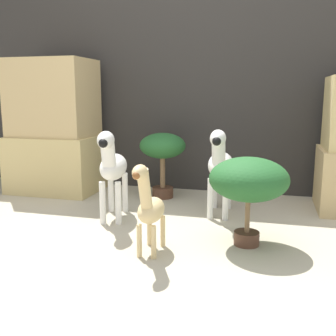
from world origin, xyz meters
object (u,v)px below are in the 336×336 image
giraffe_figurine (149,206)px  potted_palm_front (249,181)px  zebra_right (220,163)px  potted_palm_back (163,150)px  zebra_left (112,166)px

giraffe_figurine → potted_palm_front: 0.59m
zebra_right → potted_palm_back: size_ratio=1.16×
giraffe_figurine → potted_palm_back: bearing=102.2°
zebra_right → potted_palm_back: bearing=144.5°
potted_palm_front → potted_palm_back: potted_palm_back is taller
zebra_right → potted_palm_front: zebra_right is taller
zebra_left → zebra_right: bearing=21.9°
potted_palm_front → giraffe_figurine: bearing=-151.6°
giraffe_figurine → potted_palm_back: (-0.26, 1.19, 0.14)m
zebra_right → zebra_left: bearing=-158.1°
zebra_left → potted_palm_front: size_ratio=1.24×
zebra_right → zebra_left: same height
zebra_left → potted_palm_front: (0.94, -0.24, -0.00)m
potted_palm_back → zebra_right: bearing=-35.5°
giraffe_figurine → potted_palm_front: bearing=28.4°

